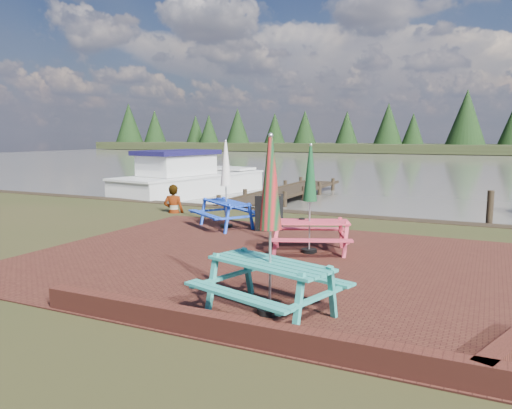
{
  "coord_description": "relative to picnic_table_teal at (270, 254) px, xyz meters",
  "views": [
    {
      "loc": [
        3.97,
        -7.54,
        2.42
      ],
      "look_at": [
        -0.35,
        1.6,
        1.0
      ],
      "focal_mm": 35.0,
      "sensor_mm": 36.0,
      "label": 1
    }
  ],
  "objects": [
    {
      "name": "ground",
      "position": [
        -1.37,
        1.6,
        -0.84
      ],
      "size": [
        120.0,
        120.0,
        0.0
      ],
      "primitive_type": "plane",
      "color": "black",
      "rests_on": "ground"
    },
    {
      "name": "paving",
      "position": [
        -1.37,
        2.6,
        -0.83
      ],
      "size": [
        9.0,
        7.5,
        0.02
      ],
      "primitive_type": "cube",
      "color": "#3C1913",
      "rests_on": "ground"
    },
    {
      "name": "brick_wall",
      "position": [
        0.77,
        -0.82,
        -0.69
      ],
      "size": [
        6.21,
        1.79,
        0.3
      ],
      "color": "#4C1E16",
      "rests_on": "ground"
    },
    {
      "name": "water",
      "position": [
        -1.37,
        38.6,
        -0.84
      ],
      "size": [
        120.0,
        60.0,
        0.02
      ],
      "primitive_type": "cube",
      "color": "#47433D",
      "rests_on": "ground"
    },
    {
      "name": "far_treeline",
      "position": [
        -1.37,
        67.6,
        2.44
      ],
      "size": [
        120.0,
        10.0,
        8.1
      ],
      "color": "black",
      "rests_on": "ground"
    },
    {
      "name": "picnic_table_teal",
      "position": [
        0.0,
        0.0,
        0.0
      ],
      "size": [
        2.11,
        1.98,
        2.41
      ],
      "rotation": [
        0.0,
        0.0,
        -0.3
      ],
      "color": "teal",
      "rests_on": "ground"
    },
    {
      "name": "picnic_table_red",
      "position": [
        -0.69,
        3.58,
        -0.07
      ],
      "size": [
        2.02,
        1.92,
        2.21
      ],
      "rotation": [
        0.0,
        0.0,
        0.4
      ],
      "color": "#C33245",
      "rests_on": "ground"
    },
    {
      "name": "picnic_table_blue",
      "position": [
        -3.59,
        5.34,
        -0.05
      ],
      "size": [
        2.16,
        2.12,
        2.27
      ],
      "rotation": [
        0.0,
        0.0,
        -0.6
      ],
      "color": "blue",
      "rests_on": "ground"
    },
    {
      "name": "chalkboard",
      "position": [
        -2.36,
        5.31,
        -0.36
      ],
      "size": [
        0.62,
        0.74,
        0.93
      ],
      "rotation": [
        0.0,
        0.0,
        0.38
      ],
      "color": "black",
      "rests_on": "ground"
    },
    {
      "name": "jetty",
      "position": [
        -4.87,
        12.87,
        -0.73
      ],
      "size": [
        1.76,
        9.08,
        1.0
      ],
      "color": "black",
      "rests_on": "ground"
    },
    {
      "name": "boat_jetty",
      "position": [
        -9.21,
        12.24,
        -0.4
      ],
      "size": [
        3.73,
        7.73,
        2.15
      ],
      "rotation": [
        0.0,
        0.0,
        -0.17
      ],
      "color": "silver",
      "rests_on": "ground"
    },
    {
      "name": "person",
      "position": [
        -6.28,
        6.84,
        0.03
      ],
      "size": [
        0.73,
        0.58,
        1.75
      ],
      "primitive_type": "imported",
      "rotation": [
        0.0,
        0.0,
        3.43
      ],
      "color": "gray",
      "rests_on": "ground"
    }
  ]
}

